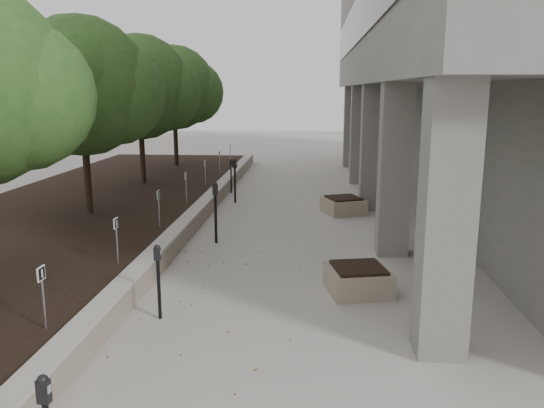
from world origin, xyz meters
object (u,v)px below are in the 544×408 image
(crabapple_tree_4, at_px, (140,110))
(crabapple_tree_5, at_px, (174,106))
(parking_meter_4, at_px, (235,181))
(parking_meter_5, at_px, (231,176))
(parking_meter_2, at_px, (159,282))
(crabapple_tree_3, at_px, (83,116))
(parking_meter_3, at_px, (216,213))
(planter_back, at_px, (343,205))
(planter_front, at_px, (358,279))

(crabapple_tree_4, xyz_separation_m, crabapple_tree_5, (0.00, 5.00, 0.00))
(parking_meter_4, bearing_deg, parking_meter_5, 124.00)
(crabapple_tree_4, bearing_deg, parking_meter_2, -71.38)
(crabapple_tree_4, distance_m, parking_meter_2, 12.00)
(crabapple_tree_3, xyz_separation_m, parking_meter_3, (3.89, -1.44, -2.33))
(crabapple_tree_3, relative_size, parking_meter_3, 3.44)
(crabapple_tree_3, distance_m, planter_back, 8.14)
(parking_meter_2, relative_size, planter_front, 1.17)
(crabapple_tree_4, bearing_deg, crabapple_tree_3, -90.00)
(crabapple_tree_3, distance_m, parking_meter_3, 4.75)
(crabapple_tree_3, xyz_separation_m, crabapple_tree_4, (0.00, 5.00, 0.00))
(planter_front, bearing_deg, crabapple_tree_3, 147.33)
(crabapple_tree_3, relative_size, crabapple_tree_4, 1.00)
(parking_meter_4, bearing_deg, crabapple_tree_3, -114.37)
(parking_meter_4, distance_m, planter_back, 3.92)
(parking_meter_2, distance_m, planter_back, 9.07)
(parking_meter_4, bearing_deg, crabapple_tree_5, 140.95)
(parking_meter_3, bearing_deg, parking_meter_5, 78.44)
(parking_meter_4, xyz_separation_m, planter_back, (3.64, -1.37, -0.50))
(parking_meter_2, distance_m, parking_meter_5, 11.53)
(parking_meter_3, distance_m, parking_meter_4, 5.02)
(crabapple_tree_5, height_order, planter_back, crabapple_tree_5)
(parking_meter_3, height_order, planter_front, parking_meter_3)
(parking_meter_3, relative_size, planter_back, 1.40)
(parking_meter_5, bearing_deg, planter_front, -81.96)
(parking_meter_3, bearing_deg, crabapple_tree_5, 91.88)
(crabapple_tree_3, height_order, crabapple_tree_4, same)
(parking_meter_5, xyz_separation_m, planter_front, (3.97, -10.02, -0.38))
(crabapple_tree_5, relative_size, parking_meter_3, 3.44)
(crabapple_tree_4, height_order, parking_meter_3, crabapple_tree_4)
(crabapple_tree_3, bearing_deg, parking_meter_2, -58.54)
(parking_meter_2, distance_m, parking_meter_4, 9.71)
(crabapple_tree_3, bearing_deg, parking_meter_5, 58.91)
(parking_meter_4, distance_m, planter_front, 8.96)
(planter_front, distance_m, planter_back, 6.83)
(parking_meter_5, bearing_deg, parking_meter_3, -98.24)
(parking_meter_3, bearing_deg, planter_front, -60.61)
(crabapple_tree_3, height_order, planter_front, crabapple_tree_3)
(parking_meter_4, xyz_separation_m, planter_front, (3.56, -8.20, -0.50))
(crabapple_tree_3, height_order, parking_meter_5, crabapple_tree_3)
(crabapple_tree_4, distance_m, planter_back, 8.32)
(crabapple_tree_5, bearing_deg, parking_meter_5, -54.82)
(crabapple_tree_3, xyz_separation_m, parking_meter_5, (3.25, 5.39, -2.48))
(planter_front, bearing_deg, crabapple_tree_4, 126.85)
(crabapple_tree_3, xyz_separation_m, planter_back, (7.30, 2.21, -2.86))
(parking_meter_2, relative_size, parking_meter_5, 1.02)
(parking_meter_2, bearing_deg, planter_front, 20.47)
(crabapple_tree_5, bearing_deg, crabapple_tree_3, -90.00)
(parking_meter_3, height_order, parking_meter_4, parking_meter_3)
(planter_front, bearing_deg, planter_back, 89.31)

